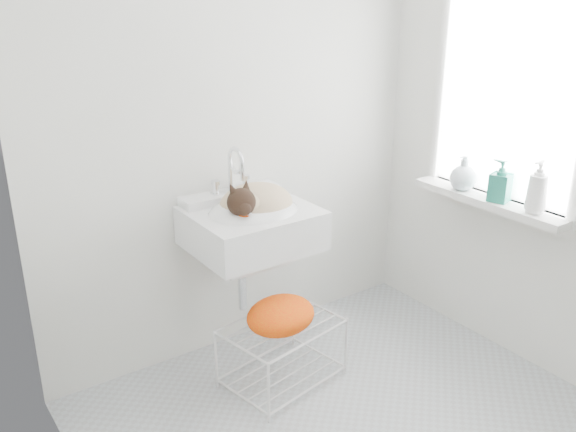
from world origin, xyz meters
TOP-DOWN VIEW (x-y plane):
  - floor at (0.00, 0.00)m, footprint 2.20×2.00m
  - back_wall at (0.00, 1.00)m, footprint 2.20×0.02m
  - right_wall at (1.10, 0.00)m, footprint 0.02×2.00m
  - left_wall at (-1.10, 0.00)m, footprint 0.02×2.00m
  - window_glass at (1.09, 0.20)m, footprint 0.01×0.80m
  - window_frame at (1.07, 0.20)m, footprint 0.04×0.90m
  - windowsill at (1.01, 0.20)m, footprint 0.16×0.88m
  - sink at (-0.09, 0.74)m, footprint 0.59×0.51m
  - faucet at (-0.09, 0.92)m, footprint 0.21×0.15m
  - cat at (-0.07, 0.72)m, footprint 0.43×0.37m
  - wire_rack at (-0.07, 0.51)m, footprint 0.59×0.46m
  - towel at (-0.10, 0.47)m, footprint 0.39×0.31m
  - bottle_a at (1.00, -0.07)m, footprint 0.09×0.09m
  - bottle_b at (1.00, 0.13)m, footprint 0.12×0.12m
  - bottle_c at (1.00, 0.37)m, footprint 0.16×0.16m

SIDE VIEW (x-z plane):
  - floor at x=0.00m, z-range -0.01..0.01m
  - wire_rack at x=-0.07m, z-range -0.01..0.31m
  - towel at x=-0.10m, z-range 0.28..0.42m
  - windowsill at x=1.01m, z-range 0.81..0.85m
  - sink at x=-0.09m, z-range 0.73..0.97m
  - bottle_a at x=1.00m, z-range 0.74..0.96m
  - bottle_b at x=1.00m, z-range 0.74..0.96m
  - bottle_c at x=1.00m, z-range 0.76..0.94m
  - cat at x=-0.07m, z-range 0.76..1.01m
  - faucet at x=-0.09m, z-range 0.88..1.10m
  - back_wall at x=0.00m, z-range 0.00..2.50m
  - right_wall at x=1.10m, z-range 0.00..2.50m
  - left_wall at x=-1.10m, z-range 0.00..2.50m
  - window_glass at x=1.09m, z-range 0.85..1.85m
  - window_frame at x=1.07m, z-range 0.80..1.90m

